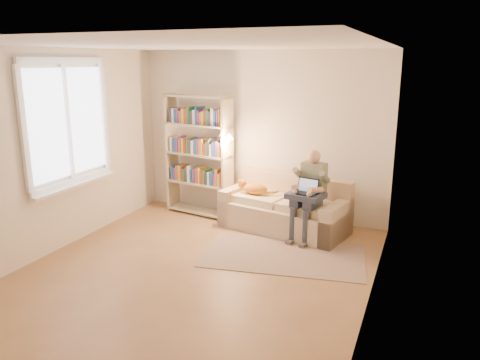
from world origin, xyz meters
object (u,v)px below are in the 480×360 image
at_px(cat, 256,188).
at_px(person, 310,190).
at_px(laptop, 302,189).
at_px(bookshelf, 199,150).
at_px(sofa, 285,211).

bearing_deg(cat, person, -1.70).
height_order(person, laptop, person).
relative_size(person, bookshelf, 0.65).
bearing_deg(laptop, person, 51.01).
bearing_deg(sofa, laptop, -32.45).
bearing_deg(sofa, bookshelf, -174.10).
xyz_separation_m(cat, bookshelf, (-1.04, 0.18, 0.48)).
distance_m(person, laptop, 0.12).
bearing_deg(sofa, person, -17.65).
height_order(sofa, person, person).
bearing_deg(cat, laptop, -8.43).
distance_m(sofa, person, 0.64).
xyz_separation_m(cat, laptop, (0.77, -0.29, 0.15)).
xyz_separation_m(person, cat, (-0.87, 0.21, -0.13)).
distance_m(sofa, bookshelf, 1.70).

